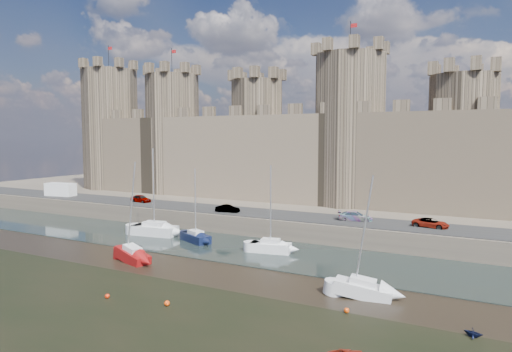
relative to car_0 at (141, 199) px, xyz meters
The scene contains 19 objects.
ground 44.25m from the car_0, 50.86° to the right, with size 160.00×160.00×0.00m, color black.
water_channel 29.85m from the car_0, 20.17° to the right, with size 160.00×12.00×0.08m, color black.
quay 38.00m from the car_0, 42.75° to the left, with size 160.00×60.00×2.50m, color #4C443A.
road 27.87m from the car_0, ahead, with size 160.00×7.00×0.10m, color black.
castle 31.68m from the car_0, 26.82° to the left, with size 108.50×11.00×29.00m.
car_0 is the anchor object (origin of this frame).
car_1 17.50m from the car_0, ahead, with size 1.17×3.35×1.10m, color gray.
car_2 34.84m from the car_0, ahead, with size 1.72×4.22×1.23m, color gray.
car_3 43.77m from the car_0, ahead, with size 1.87×4.05×1.13m, color gray.
van 17.90m from the car_0, behind, with size 5.33×2.13×2.33m, color white.
sailboat_0 14.29m from the car_0, 41.28° to the right, with size 6.40×3.24×11.44m.
sailboat_1 20.43m from the car_0, 29.35° to the right, with size 4.88×3.48×9.12m.
sailboat_2 29.99m from the car_0, 19.97° to the right, with size 4.80×2.60×9.82m.
sailboat_4 26.42m from the car_0, 50.07° to the right, with size 4.81×2.96×10.52m.
sailboat_5 45.41m from the car_0, 25.37° to the right, with size 4.85×2.41×10.05m.
dinghy_7 54.67m from the car_0, 25.48° to the right, with size 0.99×0.60×1.14m, color black.
buoy_0 37.23m from the car_0, 52.29° to the right, with size 0.39×0.39×0.39m, color red.
buoy_1 40.04m from the car_0, 45.39° to the right, with size 0.44×0.44×0.44m, color #E9410A.
buoy_3 47.06m from the car_0, 29.78° to the right, with size 0.41×0.41×0.41m, color #D63F09.
Camera 1 is at (22.23, -21.31, 13.11)m, focal length 32.00 mm.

